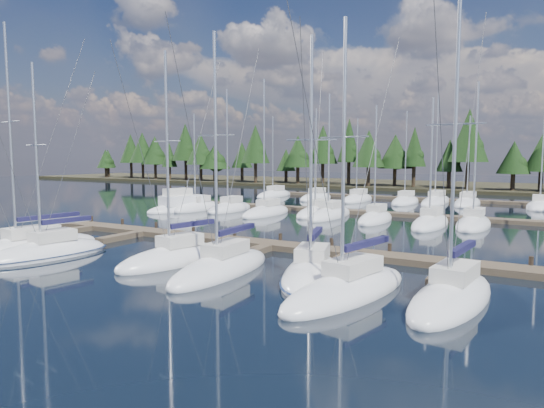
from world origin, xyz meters
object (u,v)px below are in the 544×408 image
Objects in this scene: front_sailboat_2 at (175,258)px; front_sailboat_6 at (452,297)px; front_sailboat_3 at (222,268)px; front_sailboat_5 at (348,290)px; front_sailboat_1 at (48,253)px; front_sailboat_0 at (25,248)px; main_dock at (269,247)px; front_sailboat_4 at (311,274)px; motor_yacht_left at (181,207)px.

front_sailboat_6 is at bearing -0.47° from front_sailboat_2.
front_sailboat_2 is 4.03m from front_sailboat_3.
front_sailboat_1 is at bearing -175.68° from front_sailboat_5.
front_sailboat_0 is 22.58m from front_sailboat_5.
front_sailboat_6 is at bearing -26.57° from main_dock.
front_sailboat_1 is at bearing -161.38° from front_sailboat_2.
front_sailboat_6 reaches higher than front_sailboat_2.
front_sailboat_6 is at bearing 14.60° from front_sailboat_5.
front_sailboat_4 is 33.73m from motor_yacht_left.
front_sailboat_6 reaches higher than motor_yacht_left.
front_sailboat_3 is (3.97, -0.69, 0.00)m from front_sailboat_2.
front_sailboat_4 reaches higher than front_sailboat_1.
front_sailboat_0 reaches higher than main_dock.
front_sailboat_0 is at bearing 175.11° from front_sailboat_1.
front_sailboat_2 is 27.81m from motor_yacht_left.
front_sailboat_0 is 1.19× the size of front_sailboat_4.
front_sailboat_2 is at bearing 18.62° from front_sailboat_1.
front_sailboat_0 is 1.21× the size of front_sailboat_1.
main_dock is 11.71m from front_sailboat_5.
front_sailboat_2 is 8.82m from front_sailboat_4.
front_sailboat_1 is 19.87m from front_sailboat_5.
front_sailboat_0 is at bearing -170.89° from front_sailboat_4.
front_sailboat_0 is 27.08m from front_sailboat_6.
front_sailboat_0 is 2.74m from front_sailboat_1.
motor_yacht_left is at bearing 111.61° from front_sailboat_1.
front_sailboat_1 is 0.92× the size of front_sailboat_6.
front_sailboat_5 is (19.82, 1.50, 0.00)m from front_sailboat_1.
front_sailboat_6 is (7.19, -0.76, 0.01)m from front_sailboat_4.
motor_yacht_left is at bearing 142.38° from front_sailboat_5.
front_sailboat_2 is at bearing -50.18° from motor_yacht_left.
front_sailboat_1 is 24.38m from front_sailboat_6.
front_sailboat_3 reaches higher than main_dock.
main_dock is at bearing 138.55° from front_sailboat_5.
front_sailboat_4 is (8.80, 0.63, -0.01)m from front_sailboat_2.
front_sailboat_2 is at bearing -175.92° from front_sailboat_4.
motor_yacht_left is (-6.83, 23.90, 0.20)m from front_sailboat_0.
front_sailboat_3 reaches higher than front_sailboat_2.
main_dock is at bearing 153.43° from front_sailboat_6.
motor_yacht_left is at bearing 144.14° from main_dock.
front_sailboat_0 is 1.15× the size of front_sailboat_3.
front_sailboat_2 reaches higher than front_sailboat_4.
front_sailboat_3 is (12.21, 2.08, 0.01)m from front_sailboat_1.
front_sailboat_3 is 0.97× the size of front_sailboat_6.
front_sailboat_5 is (7.60, -0.59, -0.01)m from front_sailboat_3.
front_sailboat_3 is 1.04× the size of front_sailboat_4.
front_sailboat_5 is at bearing 4.32° from front_sailboat_1.
main_dock is 3.31× the size of front_sailboat_5.
front_sailboat_2 reaches higher than front_sailboat_5.
front_sailboat_0 reaches higher than front_sailboat_2.
motor_yacht_left is (-20.60, 14.89, 0.28)m from main_dock.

